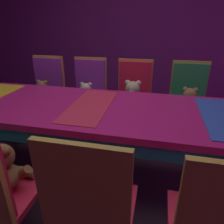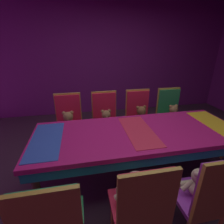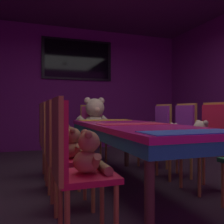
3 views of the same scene
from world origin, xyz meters
The scene contains 16 objects.
ground_plane centered at (0.00, 0.00, 0.00)m, with size 7.90×7.90×0.00m, color #3F2D38.
wall_left centered at (-2.60, 0.00, 1.40)m, with size 0.12×6.40×2.80m, color #721E72.
banquet_table centered at (0.00, 0.00, 0.65)m, with size 0.90×2.45×0.75m.
chair_left_0 centered at (-0.86, -0.85, 0.60)m, with size 0.42×0.41×0.98m.
teddy_left_0 centered at (-0.72, -0.85, 0.59)m, with size 0.25×0.32×0.30m.
chair_left_1 centered at (-0.86, -0.27, 0.60)m, with size 0.42×0.41×0.98m.
teddy_left_1 centered at (-0.72, -0.27, 0.58)m, with size 0.23×0.30×0.28m.
chair_left_2 centered at (-0.87, 0.31, 0.60)m, with size 0.42×0.41×0.98m.
teddy_left_2 centered at (-0.72, 0.31, 0.59)m, with size 0.25×0.32×0.31m.
chair_left_3 centered at (-0.86, 0.88, 0.60)m, with size 0.42×0.41×0.98m.
teddy_left_3 centered at (-0.72, 0.88, 0.58)m, with size 0.24×0.30×0.29m.
teddy_right_0 centered at (0.72, -0.89, 0.58)m, with size 0.23×0.30×0.28m.
chair_right_1 centered at (0.84, -0.27, 0.60)m, with size 0.42×0.41×0.98m.
teddy_right_1 centered at (0.69, -0.27, 0.60)m, with size 0.27×0.35×0.33m.
chair_right_2 centered at (0.85, 0.30, 0.60)m, with size 0.42×0.41×0.98m.
teddy_right_2 centered at (0.70, 0.30, 0.57)m, with size 0.22×0.28×0.27m.
Camera 2 is at (1.63, -0.64, 1.69)m, focal length 26.61 mm.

